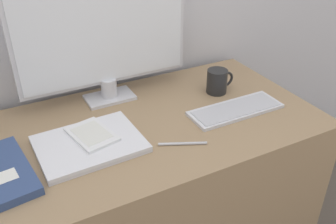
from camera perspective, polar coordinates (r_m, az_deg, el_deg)
The scene contains 7 objects.
desk at distance 1.49m, azimuth -2.63°, elevation -13.82°, with size 1.16×0.63×0.75m.
monitor at distance 1.32m, azimuth -9.71°, elevation 11.06°, with size 0.62×0.11×0.44m.
keyboard at distance 1.34m, azimuth 10.27°, elevation 0.37°, with size 0.34×0.12×0.01m.
laptop at distance 1.16m, azimuth -11.88°, elevation -4.80°, with size 0.32×0.25×0.02m.
ereader at distance 1.18m, azimuth -11.55°, elevation -3.33°, with size 0.14×0.18×0.01m.
coffee_mug at distance 1.44m, azimuth 7.56°, elevation 4.68°, with size 0.11×0.08×0.09m.
pen at distance 1.15m, azimuth 2.25°, elevation -4.83°, with size 0.14×0.07×0.01m.
Camera 1 is at (-0.43, -0.77, 1.42)m, focal length 40.00 mm.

